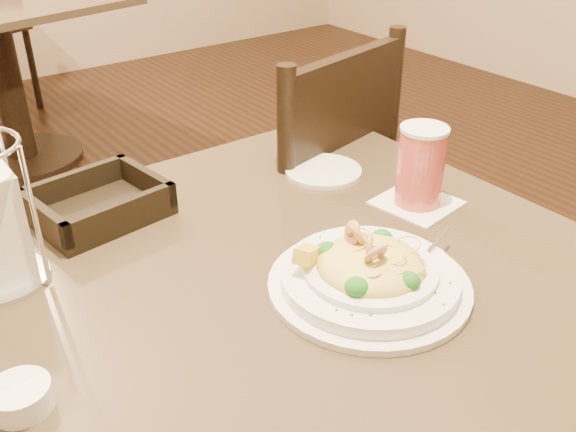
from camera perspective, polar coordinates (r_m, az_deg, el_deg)
main_table at (r=1.08m, az=0.65°, el=-14.78°), size 0.90×0.90×0.73m
background_table at (r=3.06m, az=-24.11°, el=13.01°), size 1.07×1.07×0.73m
dining_chair_near at (r=1.52m, az=0.61°, el=-0.06°), size 0.50×0.50×0.93m
pasta_bowl at (r=0.89m, az=7.24°, el=-5.07°), size 0.31×0.28×0.09m
drink_glass at (r=1.09m, az=11.70°, el=4.29°), size 0.14×0.14×0.14m
bread_basket at (r=1.10m, az=-16.50°, el=0.89°), size 0.22×0.19×0.06m
side_plate at (r=1.21m, az=3.16°, el=4.01°), size 0.18×0.18×0.01m
butter_ramekin at (r=0.78m, az=-22.67°, el=-14.63°), size 0.08×0.08×0.03m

